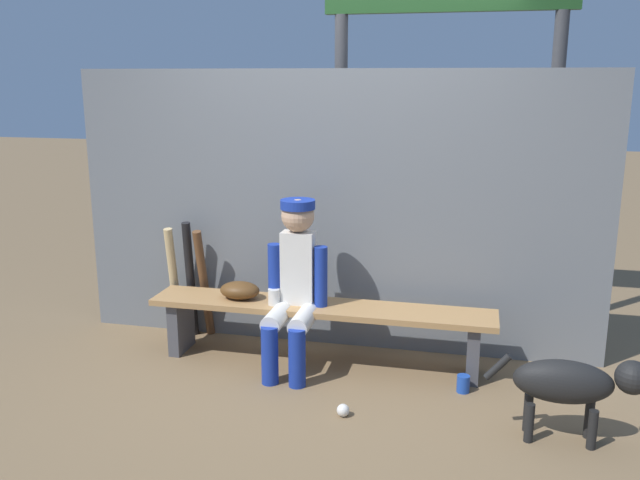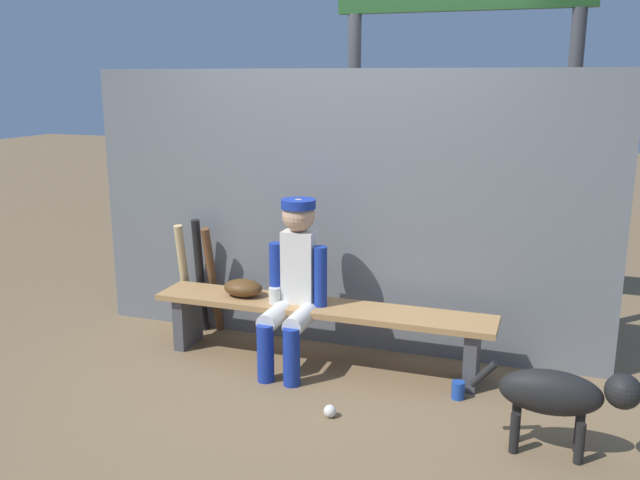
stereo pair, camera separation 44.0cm
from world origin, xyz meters
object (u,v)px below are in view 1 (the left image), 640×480
cup_on_ground (463,384)px  baseball_glove (240,290)px  dugout_bench (320,318)px  baseball (343,410)px  bat_wood_dark (204,284)px  bat_wood_natural (174,282)px  bat_aluminum_black (190,280)px  player_seated (294,281)px  dog (574,383)px  cup_on_bench (274,297)px

cup_on_ground → baseball_glove: bearing=171.7°
dugout_bench → baseball: size_ratio=31.73×
bat_wood_dark → bat_wood_natural: bearing=-174.0°
cup_on_ground → dugout_bench: bearing=167.0°
bat_wood_dark → bat_aluminum_black: bat_aluminum_black is taller
dugout_bench → baseball: (0.30, -0.70, -0.29)m
player_seated → baseball_glove: 0.45m
dog → player_seated: bearing=161.2°
baseball_glove → bat_wood_dark: bearing=144.9°
bat_wood_dark → cup_on_bench: size_ratio=7.73×
dugout_bench → player_seated: (-0.15, -0.11, 0.28)m
dog → cup_on_ground: bearing=141.3°
cup_on_bench → player_seated: bearing=-13.5°
dugout_bench → baseball_glove: bearing=180.0°
dugout_bench → cup_on_ground: bearing=-13.0°
dog → bat_wood_natural: bearing=161.2°
dugout_bench → bat_aluminum_black: bat_aluminum_black is taller
player_seated → dog: player_seated is taller
dugout_bench → bat_wood_natural: bat_wood_natural is taller
dugout_bench → bat_aluminum_black: bearing=165.8°
baseball_glove → cup_on_bench: size_ratio=2.55×
cup_on_ground → bat_aluminum_black: bearing=166.4°
bat_wood_natural → cup_on_bench: 0.93m
player_seated → bat_wood_dark: player_seated is taller
baseball → bat_wood_dark: bearing=142.3°
baseball → cup_on_ground: 0.82m
bat_wood_dark → bat_wood_natural: bat_wood_natural is taller
baseball_glove → dog: (2.12, -0.69, -0.15)m
dugout_bench → cup_on_bench: 0.34m
bat_wood_dark → cup_on_ground: bat_wood_dark is taller
cup_on_bench → dog: (1.85, -0.62, -0.14)m
baseball_glove → dog: 2.24m
dog → dugout_bench: bearing=156.1°
bat_wood_natural → cup_on_bench: (0.88, -0.31, 0.05)m
bat_aluminum_black → cup_on_ground: size_ratio=8.12×
bat_wood_natural → bat_aluminum_black: bearing=11.4°
bat_aluminum_black → cup_on_bench: bat_aluminum_black is taller
bat_wood_dark → cup_on_ground: (1.92, -0.49, -0.37)m
bat_wood_dark → bat_aluminum_black: (-0.11, 0.00, 0.02)m
baseball_glove → cup_on_bench: 0.28m
bat_wood_natural → baseball: (1.48, -0.95, -0.39)m
player_seated → dog: size_ratio=1.35×
player_seated → bat_wood_dark: 0.90m
bat_wood_dark → baseball_glove: bearing=-35.1°
player_seated → bat_aluminum_black: player_seated is taller
bat_wood_natural → bat_wood_dark: bearing=6.0°
bat_aluminum_black → baseball: bearing=-35.5°
baseball_glove → bat_wood_dark: (-0.38, 0.27, -0.06)m
dugout_bench → baseball_glove: 0.59m
player_seated → dog: (1.70, -0.58, -0.28)m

